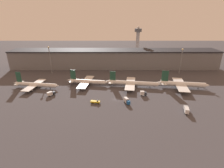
{
  "coord_description": "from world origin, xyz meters",
  "views": [
    {
      "loc": [
        -2.83,
        -114.3,
        58.31
      ],
      "look_at": [
        -2.74,
        15.4,
        6.0
      ],
      "focal_mm": 28.0,
      "sensor_mm": 36.0,
      "label": 1
    }
  ],
  "objects": [
    {
      "name": "service_vehicle_0",
      "position": [
        -14.47,
        -5.82,
        1.2
      ],
      "size": [
        6.84,
        3.44,
        2.55
      ],
      "rotation": [
        0.0,
        0.0,
        -0.18
      ],
      "color": "gold",
      "rests_on": "ground"
    },
    {
      "name": "service_vehicle_3",
      "position": [
        20.87,
        6.38,
        2.04
      ],
      "size": [
        4.86,
        2.37,
        3.78
      ],
      "rotation": [
        0.0,
        0.0,
        0.03
      ],
      "color": "#282D38",
      "rests_on": "ground"
    },
    {
      "name": "ground",
      "position": [
        0.0,
        0.0,
        0.0
      ],
      "size": [
        600.0,
        600.0,
        0.0
      ],
      "primitive_type": "plane",
      "color": "#423F44"
    },
    {
      "name": "airplane_0",
      "position": [
        -67.33,
        21.74,
        2.92
      ],
      "size": [
        41.66,
        28.3,
        13.37
      ],
      "rotation": [
        0.0,
        0.0,
        -0.15
      ],
      "color": "white",
      "rests_on": "ground"
    },
    {
      "name": "service_vehicle_1",
      "position": [
        -49.51,
        6.37,
        1.88
      ],
      "size": [
        5.94,
        5.88,
        3.38
      ],
      "rotation": [
        0.0,
        0.0,
        0.77
      ],
      "color": "#282D38",
      "rests_on": "ground"
    },
    {
      "name": "airplane_1",
      "position": [
        -24.84,
        28.54,
        3.03
      ],
      "size": [
        37.35,
        31.96,
        13.17
      ],
      "rotation": [
        0.0,
        0.0,
        -0.15
      ],
      "color": "white",
      "rests_on": "ground"
    },
    {
      "name": "lamp_post_0",
      "position": [
        -65.72,
        59.39,
        17.86
      ],
      "size": [
        1.8,
        1.8,
        28.59
      ],
      "color": "slate",
      "rests_on": "ground"
    },
    {
      "name": "lamp_post_1",
      "position": [
        67.52,
        59.39,
        16.66
      ],
      "size": [
        1.8,
        1.8,
        26.39
      ],
      "color": "slate",
      "rests_on": "ground"
    },
    {
      "name": "airplane_3",
      "position": [
        55.93,
        21.27,
        3.52
      ],
      "size": [
        43.76,
        32.82,
        14.6
      ],
      "rotation": [
        0.0,
        0.0,
        -0.15
      ],
      "color": "white",
      "rests_on": "ground"
    },
    {
      "name": "service_vehicle_4",
      "position": [
        7.44,
        -5.98,
        2.11
      ],
      "size": [
        4.39,
        6.67,
        3.86
      ],
      "rotation": [
        0.0,
        0.0,
        -1.16
      ],
      "color": "#195199",
      "rests_on": "ground"
    },
    {
      "name": "airplane_2",
      "position": [
        14.44,
        24.42,
        3.17
      ],
      "size": [
        48.5,
        31.43,
        12.95
      ],
      "rotation": [
        0.0,
        0.0,
        -0.15
      ],
      "color": "white",
      "rests_on": "ground"
    },
    {
      "name": "terminal_building",
      "position": [
        0.0,
        82.27,
        10.39
      ],
      "size": [
        232.35,
        24.45,
        20.67
      ],
      "color": "slate",
      "rests_on": "ground"
    },
    {
      "name": "service_vehicle_2",
      "position": [
        44.35,
        -17.89,
        1.96
      ],
      "size": [
        4.1,
        8.25,
        3.51
      ],
      "rotation": [
        0.0,
        0.0,
        1.34
      ],
      "color": "#9EA3A8",
      "rests_on": "ground"
    },
    {
      "name": "control_tower",
      "position": [
        30.92,
        119.5,
        25.28
      ],
      "size": [
        9.0,
        9.0,
        43.55
      ],
      "color": "#99999E",
      "rests_on": "ground"
    }
  ]
}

